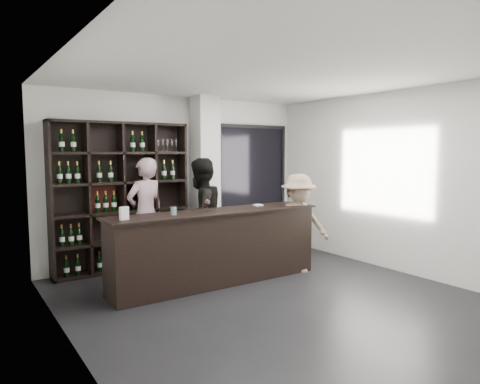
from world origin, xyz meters
TOP-DOWN VIEW (x-y plane):
  - floor at (0.00, 0.00)m, footprint 5.00×5.50m
  - wine_shelf at (-1.15, 2.57)m, footprint 2.20×0.35m
  - structural_column at (0.35, 2.47)m, footprint 0.40×0.40m
  - glass_panel at (1.55, 2.69)m, footprint 1.60×0.08m
  - tasting_counter at (-0.24, 1.10)m, footprint 3.26×0.68m
  - taster_pink at (-0.82, 2.40)m, footprint 0.74×0.56m
  - taster_black at (-0.10, 1.85)m, footprint 1.07×0.96m
  - customer at (1.13, 0.86)m, footprint 1.16×0.89m
  - wine_glass at (-0.39, 1.11)m, footprint 0.10×0.10m
  - spit_cup at (-0.94, 1.08)m, footprint 0.10×0.10m
  - napkin_stack at (0.59, 1.22)m, footprint 0.14×0.14m
  - card_stand at (-1.64, 1.06)m, footprint 0.12×0.07m

SIDE VIEW (x-z plane):
  - floor at x=0.00m, z-range -0.01..0.00m
  - tasting_counter at x=-0.24m, z-range 0.00..1.08m
  - customer at x=1.13m, z-range 0.00..1.58m
  - taster_black at x=-0.10m, z-range 0.00..1.83m
  - taster_pink at x=-0.82m, z-range 0.00..1.83m
  - napkin_stack at x=0.59m, z-range 1.07..1.09m
  - spit_cup at x=-0.94m, z-range 1.07..1.18m
  - card_stand at x=-1.64m, z-range 1.07..1.24m
  - wine_glass at x=-0.39m, z-range 1.07..1.28m
  - wine_shelf at x=-1.15m, z-range 0.00..2.40m
  - glass_panel at x=1.55m, z-range 0.35..2.45m
  - structural_column at x=0.35m, z-range 0.00..2.90m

